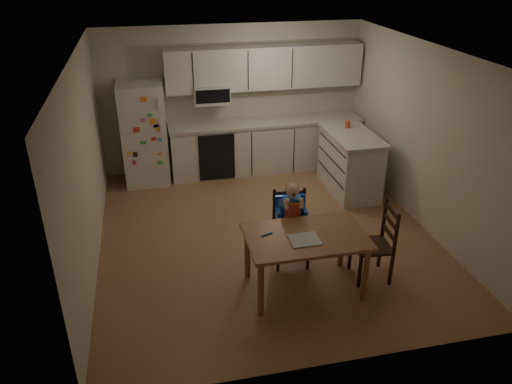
{
  "coord_description": "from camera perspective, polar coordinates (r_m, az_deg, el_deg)",
  "views": [
    {
      "loc": [
        -1.43,
        -5.84,
        3.64
      ],
      "look_at": [
        -0.29,
        -0.7,
        1.02
      ],
      "focal_mm": 35.0,
      "sensor_mm": 36.0,
      "label": 1
    }
  ],
  "objects": [
    {
      "name": "chair_booster",
      "position": [
        6.16,
        4.01,
        -2.48
      ],
      "size": [
        0.46,
        0.46,
        1.11
      ],
      "rotation": [
        0.0,
        0.0,
        -0.1
      ],
      "color": "black",
      "rests_on": "ground"
    },
    {
      "name": "red_cup",
      "position": [
        8.27,
        10.43,
        7.63
      ],
      "size": [
        0.09,
        0.09,
        0.11
      ],
      "primitive_type": "cylinder",
      "color": "#CE4F25",
      "rests_on": "kitchen_island"
    },
    {
      "name": "room",
      "position": [
        6.91,
        0.25,
        6.16
      ],
      "size": [
        4.52,
        5.01,
        2.51
      ],
      "color": "#976B44",
      "rests_on": "ground"
    },
    {
      "name": "dining_table",
      "position": [
        5.68,
        5.68,
        -5.78
      ],
      "size": [
        1.35,
        0.87,
        0.73
      ],
      "color": "brown",
      "rests_on": "ground"
    },
    {
      "name": "refrigerator",
      "position": [
        8.47,
        -12.67,
        6.51
      ],
      "size": [
        0.72,
        0.7,
        1.7
      ],
      "primitive_type": "cube",
      "color": "silver",
      "rests_on": "ground"
    },
    {
      "name": "kitchen_island",
      "position": [
        8.2,
        10.67,
        3.37
      ],
      "size": [
        0.7,
        1.33,
        0.98
      ],
      "color": "silver",
      "rests_on": "ground"
    },
    {
      "name": "napkin",
      "position": [
        5.53,
        5.56,
        -5.45
      ],
      "size": [
        0.33,
        0.29,
        0.01
      ],
      "primitive_type": "cube",
      "color": "silver",
      "rests_on": "dining_table"
    },
    {
      "name": "chair_side",
      "position": [
        6.09,
        14.06,
        -5.13
      ],
      "size": [
        0.46,
        0.46,
        0.95
      ],
      "rotation": [
        0.0,
        0.0,
        -1.66
      ],
      "color": "black",
      "rests_on": "ground"
    },
    {
      "name": "toddler_spoon",
      "position": [
        5.6,
        1.17,
        -4.89
      ],
      "size": [
        0.12,
        0.06,
        0.02
      ],
      "primitive_type": "cylinder",
      "rotation": [
        0.0,
        1.57,
        0.35
      ],
      "color": "blue",
      "rests_on": "dining_table"
    },
    {
      "name": "kitchen_run",
      "position": [
        8.76,
        0.91,
        8.01
      ],
      "size": [
        3.37,
        0.62,
        2.15
      ],
      "color": "silver",
      "rests_on": "ground"
    }
  ]
}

